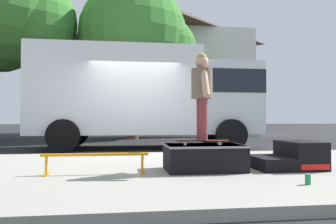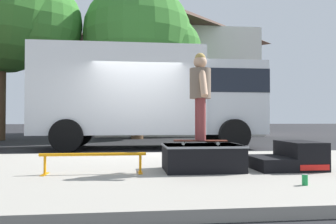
{
  "view_description": "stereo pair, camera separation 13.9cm",
  "coord_description": "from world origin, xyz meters",
  "px_view_note": "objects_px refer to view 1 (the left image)",
  "views": [
    {
      "loc": [
        -0.37,
        -8.24,
        0.87
      ],
      "look_at": [
        0.47,
        -2.26,
        1.02
      ],
      "focal_mm": 35.61,
      "sensor_mm": 36.0,
      "label": 1
    },
    {
      "loc": [
        -0.23,
        -8.25,
        0.87
      ],
      "look_at": [
        0.47,
        -2.26,
        1.02
      ],
      "focal_mm": 35.61,
      "sensor_mm": 36.0,
      "label": 2
    }
  ],
  "objects_px": {
    "kicker_ramp": "(291,157)",
    "skater_kid": "(202,89)",
    "soda_can": "(308,179)",
    "grind_rail": "(95,158)",
    "street_tree_main": "(2,8)",
    "skate_box": "(204,156)",
    "box_truck": "(148,94)",
    "street_tree_neighbour": "(139,40)",
    "skateboard": "(202,141)"
  },
  "relations": [
    {
      "from": "skater_kid",
      "to": "street_tree_main",
      "type": "relative_size",
      "value": 0.15
    },
    {
      "from": "skate_box",
      "to": "kicker_ramp",
      "type": "relative_size",
      "value": 1.15
    },
    {
      "from": "skate_box",
      "to": "street_tree_neighbour",
      "type": "relative_size",
      "value": 0.16
    },
    {
      "from": "skate_box",
      "to": "box_truck",
      "type": "distance_m",
      "value": 5.76
    },
    {
      "from": "grind_rail",
      "to": "soda_can",
      "type": "relative_size",
      "value": 11.65
    },
    {
      "from": "skateboard",
      "to": "box_truck",
      "type": "height_order",
      "value": "box_truck"
    },
    {
      "from": "skater_kid",
      "to": "street_tree_main",
      "type": "distance_m",
      "value": 12.89
    },
    {
      "from": "kicker_ramp",
      "to": "soda_can",
      "type": "xyz_separation_m",
      "value": [
        -0.46,
        -1.24,
        -0.11
      ]
    },
    {
      "from": "kicker_ramp",
      "to": "skater_kid",
      "type": "xyz_separation_m",
      "value": [
        -1.42,
        -0.06,
        1.04
      ]
    },
    {
      "from": "kicker_ramp",
      "to": "grind_rail",
      "type": "bearing_deg",
      "value": -177.53
    },
    {
      "from": "skater_kid",
      "to": "box_truck",
      "type": "distance_m",
      "value": 5.66
    },
    {
      "from": "grind_rail",
      "to": "skate_box",
      "type": "bearing_deg",
      "value": 4.64
    },
    {
      "from": "grind_rail",
      "to": "street_tree_main",
      "type": "xyz_separation_m",
      "value": [
        -4.79,
        10.41,
        5.37
      ]
    },
    {
      "from": "soda_can",
      "to": "street_tree_neighbour",
      "type": "distance_m",
      "value": 12.78
    },
    {
      "from": "soda_can",
      "to": "skater_kid",
      "type": "bearing_deg",
      "value": 129.21
    },
    {
      "from": "skateboard",
      "to": "skate_box",
      "type": "bearing_deg",
      "value": 55.53
    },
    {
      "from": "skater_kid",
      "to": "box_truck",
      "type": "relative_size",
      "value": 0.19
    },
    {
      "from": "kicker_ramp",
      "to": "street_tree_main",
      "type": "height_order",
      "value": "street_tree_main"
    },
    {
      "from": "street_tree_neighbour",
      "to": "kicker_ramp",
      "type": "bearing_deg",
      "value": -80.39
    },
    {
      "from": "soda_can",
      "to": "street_tree_main",
      "type": "bearing_deg",
      "value": 122.33
    },
    {
      "from": "soda_can",
      "to": "grind_rail",
      "type": "bearing_deg",
      "value": 156.0
    },
    {
      "from": "grind_rail",
      "to": "box_truck",
      "type": "bearing_deg",
      "value": 78.39
    },
    {
      "from": "skateboard",
      "to": "skater_kid",
      "type": "xyz_separation_m",
      "value": [
        0.0,
        -0.0,
        0.77
      ]
    },
    {
      "from": "skate_box",
      "to": "skater_kid",
      "type": "relative_size",
      "value": 0.89
    },
    {
      "from": "kicker_ramp",
      "to": "skater_kid",
      "type": "relative_size",
      "value": 0.77
    },
    {
      "from": "skater_kid",
      "to": "street_tree_main",
      "type": "bearing_deg",
      "value": 121.47
    },
    {
      "from": "kicker_ramp",
      "to": "street_tree_main",
      "type": "distance_m",
      "value": 13.97
    },
    {
      "from": "box_truck",
      "to": "street_tree_neighbour",
      "type": "relative_size",
      "value": 0.95
    },
    {
      "from": "skater_kid",
      "to": "soda_can",
      "type": "relative_size",
      "value": 10.25
    },
    {
      "from": "skateboard",
      "to": "kicker_ramp",
      "type": "bearing_deg",
      "value": 2.31
    },
    {
      "from": "grind_rail",
      "to": "skateboard",
      "type": "height_order",
      "value": "skateboard"
    },
    {
      "from": "skater_kid",
      "to": "street_tree_neighbour",
      "type": "distance_m",
      "value": 11.22
    },
    {
      "from": "box_truck",
      "to": "skater_kid",
      "type": "bearing_deg",
      "value": -86.28
    },
    {
      "from": "box_truck",
      "to": "grind_rail",
      "type": "bearing_deg",
      "value": -101.61
    },
    {
      "from": "grind_rail",
      "to": "skater_kid",
      "type": "relative_size",
      "value": 1.14
    },
    {
      "from": "kicker_ramp",
      "to": "skater_kid",
      "type": "height_order",
      "value": "skater_kid"
    },
    {
      "from": "skateboard",
      "to": "street_tree_main",
      "type": "bearing_deg",
      "value": 121.47
    },
    {
      "from": "kicker_ramp",
      "to": "grind_rail",
      "type": "distance_m",
      "value": 2.96
    },
    {
      "from": "grind_rail",
      "to": "street_tree_neighbour",
      "type": "bearing_deg",
      "value": 83.88
    },
    {
      "from": "soda_can",
      "to": "box_truck",
      "type": "xyz_separation_m",
      "value": [
        -1.33,
        6.82,
        1.52
      ]
    },
    {
      "from": "kicker_ramp",
      "to": "grind_rail",
      "type": "height_order",
      "value": "kicker_ramp"
    },
    {
      "from": "skateboard",
      "to": "street_tree_neighbour",
      "type": "distance_m",
      "value": 11.47
    },
    {
      "from": "soda_can",
      "to": "street_tree_main",
      "type": "distance_m",
      "value": 14.72
    },
    {
      "from": "soda_can",
      "to": "street_tree_main",
      "type": "height_order",
      "value": "street_tree_main"
    },
    {
      "from": "grind_rail",
      "to": "street_tree_main",
      "type": "height_order",
      "value": "street_tree_main"
    },
    {
      "from": "skater_kid",
      "to": "box_truck",
      "type": "xyz_separation_m",
      "value": [
        -0.37,
        5.63,
        0.37
      ]
    },
    {
      "from": "skater_kid",
      "to": "kicker_ramp",
      "type": "bearing_deg",
      "value": 2.31
    },
    {
      "from": "skate_box",
      "to": "street_tree_main",
      "type": "xyz_separation_m",
      "value": [
        -6.37,
        10.28,
        5.39
      ]
    },
    {
      "from": "skate_box",
      "to": "kicker_ramp",
      "type": "distance_m",
      "value": 1.38
    },
    {
      "from": "street_tree_neighbour",
      "to": "skate_box",
      "type": "bearing_deg",
      "value": -87.74
    }
  ]
}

